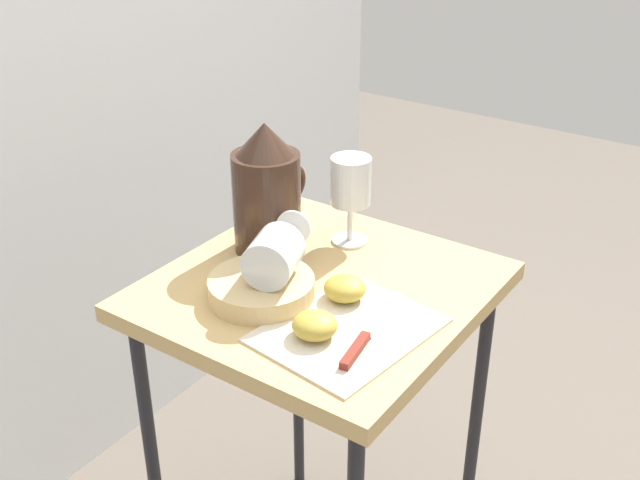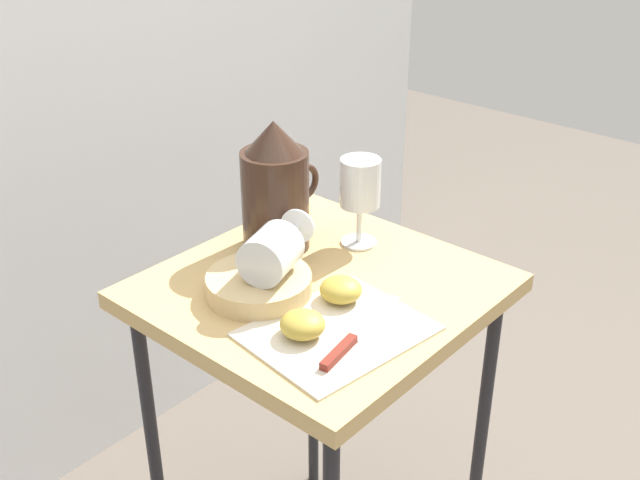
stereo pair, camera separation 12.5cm
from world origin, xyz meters
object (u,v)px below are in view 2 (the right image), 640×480
object	(u,v)px
basket_tray	(259,285)
apple_half_left	(303,324)
table	(320,323)
wine_glass_tipped_near	(272,253)
knife	(351,341)
pitcher	(276,197)
apple_half_right	(341,290)
wine_glass_upright	(360,188)

from	to	relation	value
basket_tray	apple_half_left	bearing A→B (deg)	-107.93
table	wine_glass_tipped_near	bearing A→B (deg)	154.64
wine_glass_tipped_near	knife	size ratio (longest dim) A/B	0.74
wine_glass_tipped_near	apple_half_left	size ratio (longest dim) A/B	2.44
table	wine_glass_tipped_near	size ratio (longest dim) A/B	4.47
table	knife	world-z (taller)	knife
pitcher	knife	distance (m)	0.34
table	apple_half_left	size ratio (longest dim) A/B	10.93
apple_half_left	apple_half_right	distance (m)	0.11
pitcher	wine_glass_upright	distance (m)	0.15
pitcher	apple_half_left	distance (m)	0.30
apple_half_right	wine_glass_tipped_near	bearing A→B (deg)	118.17
basket_tray	wine_glass_tipped_near	size ratio (longest dim) A/B	1.03
table	pitcher	world-z (taller)	pitcher
apple_half_left	pitcher	bearing A→B (deg)	51.38
basket_tray	wine_glass_tipped_near	world-z (taller)	wine_glass_tipped_near
table	basket_tray	bearing A→B (deg)	150.89
apple_half_left	wine_glass_tipped_near	bearing A→B (deg)	63.39
pitcher	knife	world-z (taller)	pitcher
table	knife	distance (m)	0.20
basket_tray	wine_glass_tipped_near	xyz separation A→B (m)	(0.02, -0.02, 0.06)
table	apple_half_left	bearing A→B (deg)	-148.09
knife	apple_half_left	bearing A→B (deg)	114.40
pitcher	apple_half_right	distance (m)	0.23
table	wine_glass_tipped_near	xyz separation A→B (m)	(-0.07, 0.04, 0.15)
wine_glass_tipped_near	knife	xyz separation A→B (m)	(-0.03, -0.18, -0.07)
apple_half_right	knife	xyz separation A→B (m)	(-0.08, -0.09, -0.01)
wine_glass_upright	apple_half_right	distance (m)	0.22
pitcher	knife	size ratio (longest dim) A/B	1.06
wine_glass_tipped_near	pitcher	bearing A→B (deg)	41.77
apple_half_right	knife	world-z (taller)	apple_half_right
table	pitcher	size ratio (longest dim) A/B	3.13
basket_tray	table	bearing A→B (deg)	-29.11
apple_half_right	knife	distance (m)	0.12
apple_half_right	table	bearing A→B (deg)	70.71
apple_half_right	apple_half_left	bearing A→B (deg)	-169.55
apple_half_left	apple_half_right	bearing A→B (deg)	10.45
apple_half_left	apple_half_right	xyz separation A→B (m)	(0.11, 0.02, 0.00)
pitcher	knife	bearing A→B (deg)	-117.31
table	knife	bearing A→B (deg)	-124.63
basket_tray	apple_half_right	distance (m)	0.13
wine_glass_tipped_near	apple_half_left	world-z (taller)	wine_glass_tipped_near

